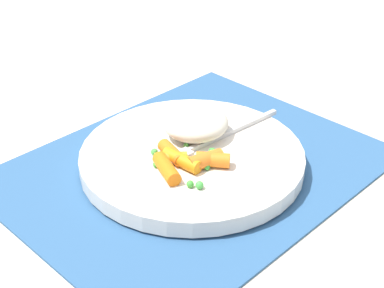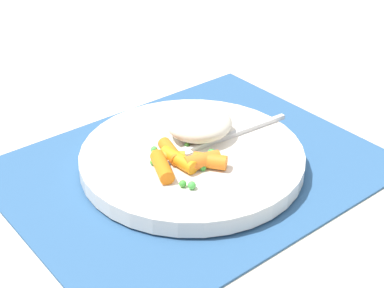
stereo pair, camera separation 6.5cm
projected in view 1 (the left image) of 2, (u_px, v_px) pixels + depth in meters
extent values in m
plane|color=beige|center=(192.00, 169.00, 0.71)|extent=(2.40, 2.40, 0.00)
cube|color=#2D5684|center=(192.00, 167.00, 0.71)|extent=(0.43, 0.34, 0.01)
cylinder|color=silver|center=(192.00, 158.00, 0.70)|extent=(0.27, 0.27, 0.02)
ellipsoid|color=beige|center=(196.00, 123.00, 0.72)|extent=(0.08, 0.08, 0.03)
cylinder|color=orange|center=(172.00, 153.00, 0.68)|extent=(0.03, 0.04, 0.02)
cylinder|color=orange|center=(213.00, 160.00, 0.66)|extent=(0.04, 0.04, 0.02)
cylinder|color=orange|center=(182.00, 160.00, 0.66)|extent=(0.02, 0.05, 0.02)
cylinder|color=orange|center=(206.00, 160.00, 0.66)|extent=(0.04, 0.03, 0.02)
cylinder|color=orange|center=(167.00, 169.00, 0.65)|extent=(0.03, 0.05, 0.02)
cylinder|color=orange|center=(168.00, 156.00, 0.67)|extent=(0.04, 0.03, 0.01)
sphere|color=green|center=(154.00, 152.00, 0.68)|extent=(0.01, 0.01, 0.01)
sphere|color=green|center=(190.00, 184.00, 0.63)|extent=(0.01, 0.01, 0.01)
sphere|color=#5B922F|center=(205.00, 158.00, 0.68)|extent=(0.01, 0.01, 0.01)
sphere|color=green|center=(156.00, 165.00, 0.66)|extent=(0.01, 0.01, 0.01)
sphere|color=green|center=(212.00, 151.00, 0.68)|extent=(0.01, 0.01, 0.01)
sphere|color=green|center=(170.00, 155.00, 0.68)|extent=(0.01, 0.01, 0.01)
sphere|color=#549B45|center=(199.00, 166.00, 0.66)|extent=(0.01, 0.01, 0.01)
sphere|color=#549B3D|center=(224.00, 161.00, 0.67)|extent=(0.01, 0.01, 0.01)
sphere|color=green|center=(189.00, 144.00, 0.70)|extent=(0.01, 0.01, 0.01)
sphere|color=green|center=(200.00, 185.00, 0.63)|extent=(0.01, 0.01, 0.01)
sphere|color=#53A741|center=(204.00, 159.00, 0.67)|extent=(0.01, 0.01, 0.01)
sphere|color=green|center=(207.00, 167.00, 0.66)|extent=(0.01, 0.01, 0.01)
cube|color=silver|center=(174.00, 157.00, 0.68)|extent=(0.05, 0.02, 0.01)
cube|color=silver|center=(234.00, 130.00, 0.73)|extent=(0.15, 0.02, 0.01)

